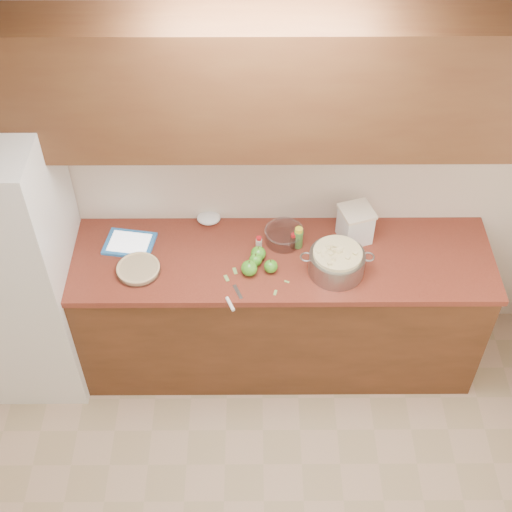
{
  "coord_description": "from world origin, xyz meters",
  "views": [
    {
      "loc": [
        -0.05,
        -1.33,
        3.85
      ],
      "look_at": [
        -0.04,
        1.43,
        0.98
      ],
      "focal_mm": 50.0,
      "sensor_mm": 36.0,
      "label": 1
    }
  ],
  "objects_px": {
    "colander": "(337,262)",
    "flour_canister": "(355,224)",
    "pie": "(138,269)",
    "tablet": "(130,243)"
  },
  "relations": [
    {
      "from": "flour_canister",
      "to": "tablet",
      "type": "xyz_separation_m",
      "value": [
        -1.3,
        -0.05,
        -0.1
      ]
    },
    {
      "from": "pie",
      "to": "tablet",
      "type": "xyz_separation_m",
      "value": [
        -0.08,
        0.21,
        -0.01
      ]
    },
    {
      "from": "pie",
      "to": "flour_canister",
      "type": "relative_size",
      "value": 1.12
    },
    {
      "from": "pie",
      "to": "tablet",
      "type": "height_order",
      "value": "pie"
    },
    {
      "from": "pie",
      "to": "flour_canister",
      "type": "distance_m",
      "value": 1.26
    },
    {
      "from": "colander",
      "to": "flour_canister",
      "type": "bearing_deg",
      "value": 64.49
    },
    {
      "from": "pie",
      "to": "colander",
      "type": "height_order",
      "value": "colander"
    },
    {
      "from": "pie",
      "to": "flour_canister",
      "type": "xyz_separation_m",
      "value": [
        1.23,
        0.26,
        0.09
      ]
    },
    {
      "from": "colander",
      "to": "flour_canister",
      "type": "height_order",
      "value": "flour_canister"
    },
    {
      "from": "flour_canister",
      "to": "pie",
      "type": "bearing_deg",
      "value": -167.93
    }
  ]
}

